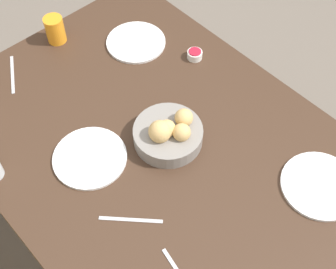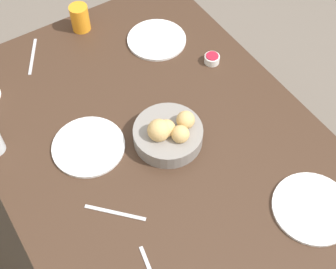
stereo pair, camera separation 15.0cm
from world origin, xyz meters
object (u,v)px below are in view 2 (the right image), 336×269
Objects in this scene: juice_glass at (80,18)px; knife_silver at (33,56)px; plate_near_left at (313,208)px; plate_far_center at (88,146)px; plate_near_right at (157,40)px; bread_basket at (168,133)px; spoon_coffee at (150,269)px; jam_bowl_berry at (212,59)px; fork_silver at (115,213)px.

juice_glass is 0.62× the size of knife_silver.
juice_glass is at bearing -79.84° from knife_silver.
plate_far_center is at bearing 39.43° from plate_near_left.
plate_near_right is at bearing -55.89° from plate_far_center.
bread_basket is 0.26m from plate_far_center.
bread_basket is at bearing -116.77° from plate_far_center.
plate_near_left is 1.71× the size of spoon_coffee.
jam_bowl_berry reaches higher than knife_silver.
plate_far_center is 0.48m from knife_silver.
juice_glass is at bearing -16.09° from spoon_coffee.
plate_near_left is 1.10m from juice_glass.
juice_glass reaches higher than plate_near_left.
plate_near_right and plate_far_center have the same top height.
knife_silver is at bearing 23.27° from plate_near_left.
plate_near_left is 1.68× the size of fork_silver.
juice_glass is at bearing 11.55° from plate_near_left.
jam_bowl_berry is at bearing -80.27° from plate_far_center.
juice_glass reaches higher than plate_near_right.
plate_near_left is at bearing -156.73° from knife_silver.
plate_near_right is at bearing 0.57° from plate_near_left.
jam_bowl_berry is (-0.43, -0.32, -0.04)m from juice_glass.
plate_near_right is 1.59× the size of fork_silver.
spoon_coffee is (-0.55, 0.60, -0.01)m from jam_bowl_berry.
plate_far_center is at bearing 178.72° from knife_silver.
jam_bowl_berry is at bearing -57.00° from bread_basket.
knife_silver is at bearing 20.27° from bread_basket.
juice_glass is at bearing 37.20° from jam_bowl_berry.
bread_basket is at bearing 179.59° from juice_glass.
plate_near_left is 1.43× the size of knife_silver.
spoon_coffee is (-0.75, 0.49, -0.00)m from plate_near_right.
plate_far_center is 0.25m from fork_silver.
plate_near_right is at bearing -33.11° from spoon_coffee.
fork_silver is at bearing 116.21° from bread_basket.
plate_far_center is 2.27× the size of juice_glass.
bread_basket is 0.39m from jam_bowl_berry.
spoon_coffee is (-0.93, 0.06, 0.00)m from knife_silver.
plate_far_center is 0.57m from juice_glass.
spoon_coffee is at bearing 146.89° from plate_near_right.
plate_near_left is 1.06× the size of plate_near_right.
plate_far_center is 0.57m from jam_bowl_berry.
fork_silver is at bearing 138.59° from plate_near_right.
jam_bowl_berry is at bearing -125.08° from knife_silver.
spoon_coffee is at bearing 78.33° from plate_near_left.
bread_basket is 1.58× the size of fork_silver.
plate_near_right is 0.47m from knife_silver.
juice_glass is 0.23m from knife_silver.
plate_far_center reaches higher than fork_silver.
bread_basket reaches higher than plate_far_center.
plate_near_right is (0.42, -0.22, -0.03)m from bread_basket.
bread_basket reaches higher than plate_near_left.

